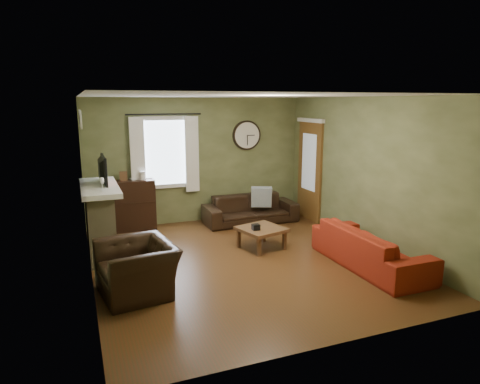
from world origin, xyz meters
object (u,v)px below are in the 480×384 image
object	(u,v)px
armchair	(137,268)
coffee_table	(261,238)
sofa_brown	(250,209)
bookshelf	(133,205)
sofa_red	(370,247)

from	to	relation	value
armchair	coffee_table	world-z (taller)	armchair
sofa_brown	armchair	size ratio (longest dim) A/B	1.85
coffee_table	sofa_brown	bearing A→B (deg)	73.98
bookshelf	sofa_brown	distance (m)	2.41
armchair	coffee_table	distance (m)	2.48
armchair	sofa_red	bearing A→B (deg)	75.85
sofa_red	sofa_brown	bearing A→B (deg)	14.57
bookshelf	armchair	xyz separation A→B (m)	(-0.35, -2.96, -0.16)
bookshelf	sofa_red	size ratio (longest dim) A/B	0.48
sofa_brown	sofa_red	world-z (taller)	sofa_red
bookshelf	sofa_brown	xyz separation A→B (m)	(2.37, -0.36, -0.22)
armchair	sofa_brown	bearing A→B (deg)	125.40
sofa_brown	coffee_table	size ratio (longest dim) A/B	2.77
bookshelf	sofa_brown	bearing A→B (deg)	-8.53
armchair	coffee_table	size ratio (longest dim) A/B	1.49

